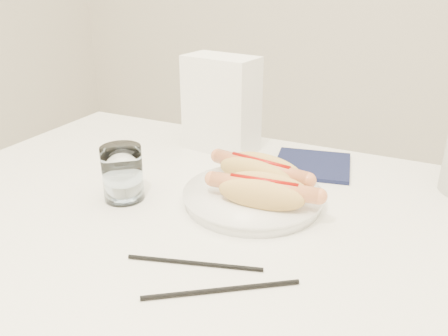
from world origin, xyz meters
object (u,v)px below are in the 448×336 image
at_px(plate, 253,198).
at_px(water_glass, 123,173).
at_px(hotdog_right, 263,191).
at_px(napkin_box, 221,104).
at_px(hotdog_left, 260,171).
at_px(table, 215,237).

relative_size(plate, water_glass, 2.39).
distance_m(hotdog_right, napkin_box, 0.34).
distance_m(hotdog_right, water_glass, 0.27).
bearing_deg(hotdog_right, napkin_box, 124.22).
relative_size(plate, napkin_box, 1.13).
xyz_separation_m(hotdog_left, napkin_box, (-0.17, 0.19, 0.06)).
relative_size(hotdog_right, napkin_box, 0.88).
relative_size(hotdog_left, napkin_box, 0.91).
relative_size(hotdog_right, water_glass, 1.86).
height_order(plate, napkin_box, napkin_box).
bearing_deg(plate, napkin_box, 127.76).
distance_m(plate, water_glass, 0.25).
height_order(table, water_glass, water_glass).
relative_size(hotdog_left, water_glass, 1.93).
bearing_deg(hotdog_right, hotdog_left, 110.91).
xyz_separation_m(plate, water_glass, (-0.23, -0.09, 0.04)).
bearing_deg(table, hotdog_right, 12.14).
distance_m(table, hotdog_right, 0.14).
distance_m(table, plate, 0.10).
relative_size(plate, hotdog_right, 1.29).
height_order(table, hotdog_left, hotdog_left).
distance_m(table, napkin_box, 0.35).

